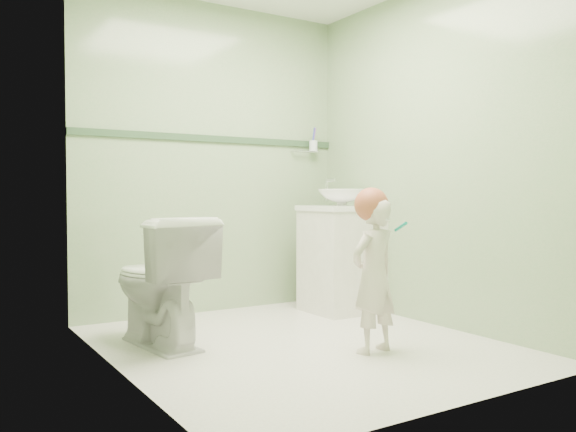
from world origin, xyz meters
TOP-DOWN VIEW (x-y plane):
  - ground at (0.00, 0.00)m, footprint 2.50×2.50m
  - room_shell at (0.00, 0.00)m, footprint 2.50×2.54m
  - trim_stripe at (0.00, 1.24)m, footprint 2.20×0.02m
  - vanity at (0.84, 0.70)m, footprint 0.52×0.50m
  - counter at (0.84, 0.70)m, footprint 0.54×0.52m
  - basin at (0.84, 0.70)m, footprint 0.37×0.37m
  - faucet at (0.84, 0.89)m, footprint 0.03×0.13m
  - cup_holder at (0.89, 1.18)m, footprint 0.26×0.07m
  - toilet at (-0.74, 0.43)m, footprint 0.53×0.82m
  - toddler at (0.26, -0.37)m, footprint 0.35×0.26m
  - hair_cap at (0.26, -0.35)m, footprint 0.20×0.20m
  - teal_toothbrush at (0.35, -0.48)m, footprint 0.11×0.14m

SIDE VIEW (x-z plane):
  - ground at x=0.00m, z-range 0.00..0.00m
  - toilet at x=-0.74m, z-range 0.00..0.78m
  - vanity at x=0.84m, z-range 0.00..0.80m
  - toddler at x=0.26m, z-range 0.00..0.89m
  - teal_toothbrush at x=0.35m, z-range 0.69..0.78m
  - counter at x=0.84m, z-range 0.79..0.83m
  - hair_cap at x=0.26m, z-range 0.76..0.96m
  - basin at x=0.84m, z-range 0.83..0.96m
  - faucet at x=0.84m, z-range 0.88..1.06m
  - room_shell at x=0.00m, z-range 0.00..2.40m
  - cup_holder at x=0.89m, z-range 1.23..1.44m
  - trim_stripe at x=0.00m, z-range 1.33..1.38m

